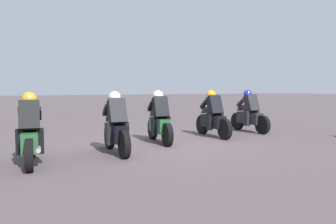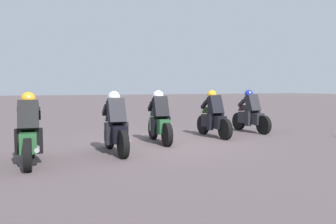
{
  "view_description": "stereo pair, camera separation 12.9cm",
  "coord_description": "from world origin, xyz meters",
  "px_view_note": "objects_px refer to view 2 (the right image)",
  "views": [
    {
      "loc": [
        -9.08,
        3.87,
        1.62
      ],
      "look_at": [
        -0.08,
        -0.04,
        0.9
      ],
      "focal_mm": 37.13,
      "sensor_mm": 36.0,
      "label": 1
    },
    {
      "loc": [
        -9.13,
        3.75,
        1.62
      ],
      "look_at": [
        -0.08,
        -0.04,
        0.9
      ],
      "focal_mm": 37.13,
      "sensor_mm": 36.0,
      "label": 2
    }
  ],
  "objects_px": {
    "rider_lane_d": "(116,128)",
    "rider_lane_c": "(160,121)",
    "rider_lane_a": "(251,115)",
    "rider_lane_b": "(214,118)",
    "rider_lane_e": "(29,134)"
  },
  "relations": [
    {
      "from": "rider_lane_b",
      "to": "rider_lane_c",
      "type": "distance_m",
      "value": 2.07
    },
    {
      "from": "rider_lane_a",
      "to": "rider_lane_b",
      "type": "height_order",
      "value": "same"
    },
    {
      "from": "rider_lane_c",
      "to": "rider_lane_d",
      "type": "height_order",
      "value": "same"
    },
    {
      "from": "rider_lane_a",
      "to": "rider_lane_e",
      "type": "bearing_deg",
      "value": 106.56
    },
    {
      "from": "rider_lane_e",
      "to": "rider_lane_a",
      "type": "bearing_deg",
      "value": -67.57
    },
    {
      "from": "rider_lane_d",
      "to": "rider_lane_e",
      "type": "height_order",
      "value": "same"
    },
    {
      "from": "rider_lane_d",
      "to": "rider_lane_c",
      "type": "bearing_deg",
      "value": -55.34
    },
    {
      "from": "rider_lane_c",
      "to": "rider_lane_e",
      "type": "height_order",
      "value": "same"
    },
    {
      "from": "rider_lane_a",
      "to": "rider_lane_b",
      "type": "relative_size",
      "value": 1.0
    },
    {
      "from": "rider_lane_a",
      "to": "rider_lane_c",
      "type": "height_order",
      "value": "same"
    },
    {
      "from": "rider_lane_c",
      "to": "rider_lane_d",
      "type": "bearing_deg",
      "value": 128.71
    },
    {
      "from": "rider_lane_b",
      "to": "rider_lane_d",
      "type": "distance_m",
      "value": 3.89
    },
    {
      "from": "rider_lane_c",
      "to": "rider_lane_d",
      "type": "relative_size",
      "value": 1.0
    },
    {
      "from": "rider_lane_b",
      "to": "rider_lane_d",
      "type": "bearing_deg",
      "value": 112.2
    },
    {
      "from": "rider_lane_a",
      "to": "rider_lane_d",
      "type": "xyz_separation_m",
      "value": [
        -2.0,
        5.43,
        0.0
      ]
    }
  ]
}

